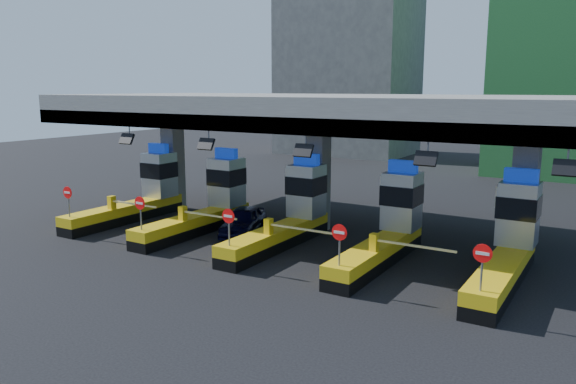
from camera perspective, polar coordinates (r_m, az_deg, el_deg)
The scene contains 9 objects.
ground at distance 27.13m, azimuth -0.03°, elevation -5.21°, with size 120.00×120.00×0.00m, color black.
toll_canopy at distance 28.63m, azimuth 2.99°, elevation 8.06°, with size 28.00×12.09×7.00m.
toll_lane_far_left at distance 33.19m, azimuth -14.67°, elevation -0.16°, with size 4.43×8.00×4.16m.
toll_lane_left at distance 29.85m, azimuth -7.97°, elevation -1.09°, with size 4.43×8.00×4.16m.
toll_lane_center at distance 27.02m, azimuth 0.28°, elevation -2.22°, with size 4.43×8.00×4.16m.
toll_lane_right at distance 24.88m, azimuth 10.21°, elevation -3.51°, with size 4.43×8.00×4.16m.
toll_lane_far_right at distance 23.63m, azimuth 21.62°, elevation -4.85°, with size 4.43×8.00×4.16m.
bg_building_concrete at distance 64.52m, azimuth 6.14°, elevation 11.95°, with size 14.00×10.00×18.00m, color #4C4C49.
van at distance 28.70m, azimuth -4.56°, elevation -2.93°, with size 1.64×4.08×1.39m, color black.
Camera 1 is at (13.59, -22.30, 7.37)m, focal length 35.00 mm.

